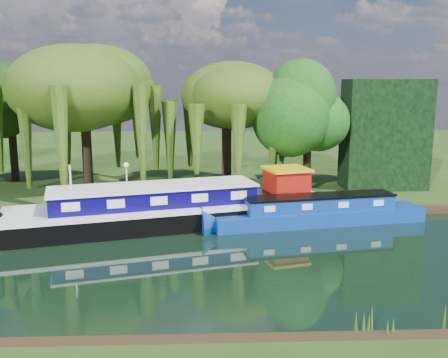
{
  "coord_description": "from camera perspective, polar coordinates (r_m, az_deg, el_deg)",
  "views": [
    {
      "loc": [
        5.75,
        -22.28,
        8.11
      ],
      "look_at": [
        6.8,
        5.49,
        2.8
      ],
      "focal_mm": 40.0,
      "sensor_mm": 36.0,
      "label": 1
    }
  ],
  "objects": [
    {
      "name": "ground",
      "position": [
        24.4,
        -15.85,
        -9.03
      ],
      "size": [
        120.0,
        120.0,
        0.0
      ],
      "primitive_type": "plane",
      "color": "black"
    },
    {
      "name": "far_bank",
      "position": [
        57.12,
        -7.93,
        2.78
      ],
      "size": [
        120.0,
        52.0,
        0.45
      ],
      "primitive_type": "cube",
      "color": "#1B360E",
      "rests_on": "ground"
    },
    {
      "name": "dutch_barge",
      "position": [
        29.25,
        -5.63,
        -3.35
      ],
      "size": [
        19.13,
        9.0,
        3.94
      ],
      "rotation": [
        0.0,
        0.0,
        0.27
      ],
      "color": "black",
      "rests_on": "ground"
    },
    {
      "name": "narrowboat",
      "position": [
        29.94,
        10.85,
        -3.79
      ],
      "size": [
        12.86,
        4.37,
        1.85
      ],
      "rotation": [
        0.0,
        0.0,
        0.18
      ],
      "color": "navy",
      "rests_on": "ground"
    },
    {
      "name": "white_cruiser",
      "position": [
        30.57,
        10.19,
        -4.74
      ],
      "size": [
        2.88,
        2.7,
        1.21
      ],
      "primitive_type": "imported",
      "rotation": [
        0.0,
        0.0,
        1.95
      ],
      "color": "silver",
      "rests_on": "ground"
    },
    {
      "name": "willow_left",
      "position": [
        37.03,
        -15.73,
        9.73
      ],
      "size": [
        8.29,
        8.29,
        9.93
      ],
      "color": "black",
      "rests_on": "far_bank"
    },
    {
      "name": "willow_right",
      "position": [
        36.37,
        0.3,
        8.42
      ],
      "size": [
        6.91,
        6.91,
        8.42
      ],
      "color": "black",
      "rests_on": "far_bank"
    },
    {
      "name": "tree_far_mid",
      "position": [
        43.02,
        -23.28,
        7.81
      ],
      "size": [
        5.37,
        5.37,
        8.78
      ],
      "color": "black",
      "rests_on": "far_bank"
    },
    {
      "name": "tree_far_right",
      "position": [
        35.47,
        9.62,
        7.21
      ],
      "size": [
        4.9,
        4.9,
        8.02
      ],
      "color": "black",
      "rests_on": "far_bank"
    },
    {
      "name": "conifer_hedge",
      "position": [
        38.8,
        17.89,
        4.88
      ],
      "size": [
        6.0,
        3.0,
        8.0
      ],
      "primitive_type": "cube",
      "color": "black",
      "rests_on": "far_bank"
    },
    {
      "name": "lamppost",
      "position": [
        33.68,
        -11.09,
        0.89
      ],
      "size": [
        0.36,
        0.36,
        2.56
      ],
      "color": "silver",
      "rests_on": "far_bank"
    },
    {
      "name": "mooring_posts",
      "position": [
        32.12,
        -13.33,
        -2.36
      ],
      "size": [
        19.16,
        0.16,
        1.0
      ],
      "color": "silver",
      "rests_on": "far_bank"
    },
    {
      "name": "reeds_near",
      "position": [
        16.58,
        2.07,
        -16.33
      ],
      "size": [
        33.7,
        1.5,
        1.1
      ],
      "color": "#1F4A13",
      "rests_on": "ground"
    }
  ]
}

